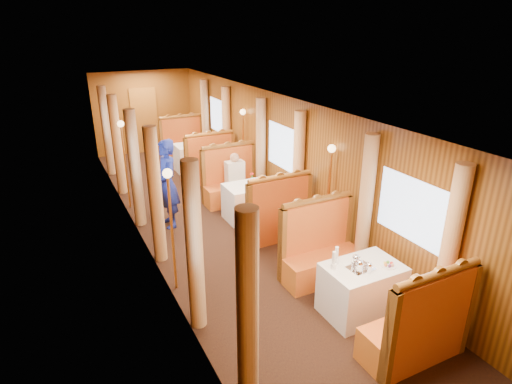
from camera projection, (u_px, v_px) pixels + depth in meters
floor at (218, 225)px, 8.69m from camera, size 3.00×12.00×0.01m
ceiling at (213, 101)px, 7.76m from camera, size 3.00×12.00×0.01m
wall_far at (144, 112)px, 13.20m from camera, size 3.00×0.01×2.50m
wall_left at (137, 179)px, 7.60m from camera, size 0.01×12.00×2.50m
wall_right at (283, 157)px, 8.85m from camera, size 0.01×12.00×2.50m
doorway_far at (145, 120)px, 13.27m from camera, size 0.80×0.04×2.00m
table_near at (361, 289)px, 5.96m from camera, size 1.05×0.72×0.75m
banquette_near_fwd at (417, 330)px, 5.10m from camera, size 1.30×0.55×1.34m
banquette_near_aft at (320, 254)px, 6.78m from camera, size 1.30×0.55×1.34m
table_mid at (251, 202)px, 8.86m from camera, size 1.05×0.72×0.75m
banquette_mid_fwd at (275, 218)px, 8.00m from camera, size 1.30×0.55×1.34m
banquette_mid_aft at (231, 184)px, 9.69m from camera, size 1.30×0.55×1.34m
table_far at (195, 157)px, 11.77m from camera, size 1.05×0.72×0.75m
banquette_far_fwd at (208, 166)px, 10.91m from camera, size 1.30×0.55×1.34m
banquette_far_aft at (184, 147)px, 12.59m from camera, size 1.30×0.55×1.34m
tea_tray at (360, 268)px, 5.76m from camera, size 0.36×0.28×0.01m
teapot_left at (359, 268)px, 5.65m from camera, size 0.18×0.13×0.14m
teapot_right at (369, 269)px, 5.65m from camera, size 0.16×0.14×0.11m
teapot_back at (356, 262)px, 5.81m from camera, size 0.18×0.15×0.13m
fruit_plate at (389, 265)px, 5.81m from camera, size 0.20×0.20×0.05m
cup_inboard at (334, 262)px, 5.71m from camera, size 0.08×0.08×0.26m
cup_outboard at (336, 257)px, 5.83m from camera, size 0.08×0.08×0.26m
rose_vase_mid at (252, 176)px, 8.68m from camera, size 0.06×0.06×0.36m
rose_vase_far at (195, 138)px, 11.58m from camera, size 0.06×0.06×0.36m
window_left_near at (208, 260)px, 4.63m from camera, size 0.01×1.20×0.90m
curtain_left_near_a at (248, 319)px, 4.13m from camera, size 0.22×0.22×2.35m
curtain_left_near_b at (194, 248)px, 5.42m from camera, size 0.22×0.22×2.35m
window_right_near at (411, 209)px, 5.87m from camera, size 0.01×1.20×0.90m
curtain_right_near_a at (449, 254)px, 5.28m from camera, size 0.22×0.22×2.35m
curtain_right_near_b at (365, 208)px, 6.57m from camera, size 0.22×0.22×2.35m
window_left_mid at (137, 168)px, 7.53m from camera, size 0.01×1.20×0.90m
curtain_left_mid_a at (156, 196)px, 7.03m from camera, size 0.22×0.22×2.35m
curtain_left_mid_b at (135, 169)px, 8.32m from camera, size 0.22×0.22×2.35m
window_right_mid at (283, 147)px, 8.77m from camera, size 0.01×1.20×0.90m
curtain_right_mid_a at (298, 172)px, 8.18m from camera, size 0.22×0.22×2.35m
curtain_right_mid_b at (261, 151)px, 9.48m from camera, size 0.22×0.22×2.35m
window_left_far at (106, 127)px, 10.44m from camera, size 0.01×1.20×0.90m
curtain_left_far_a at (117, 145)px, 9.93m from camera, size 0.22×0.22×2.35m
curtain_left_far_b at (107, 131)px, 11.23m from camera, size 0.22×0.22×2.35m
window_right_far at (219, 116)px, 11.68m from camera, size 0.01×1.20×0.90m
curtain_right_far_a at (227, 133)px, 11.09m from camera, size 0.22×0.22×2.35m
curtain_right_far_b at (205, 121)px, 12.38m from camera, size 0.22×0.22×2.35m
sconce_left_fore at (170, 206)px, 6.14m from camera, size 0.14×0.14×1.95m
sconce_right_fore at (330, 177)px, 7.31m from camera, size 0.14×0.14×1.95m
sconce_left_aft at (123, 147)px, 9.04m from camera, size 0.14×0.14×1.95m
sconce_right_aft at (243, 133)px, 10.21m from camera, size 0.14×0.14×1.95m
steward at (167, 184)px, 8.37m from camera, size 0.46×0.67×1.78m
passenger at (235, 174)px, 9.37m from camera, size 0.40×0.44×0.76m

